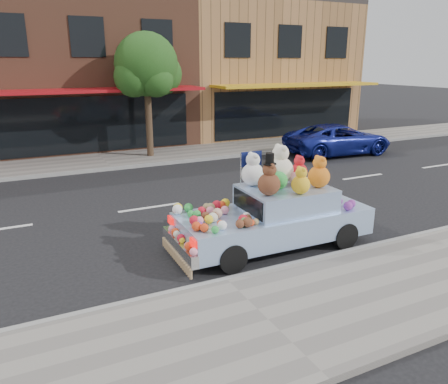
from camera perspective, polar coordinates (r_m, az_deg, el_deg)
ground at (r=12.71m, az=-9.71°, el=-2.03°), size 120.00×120.00×0.00m
near_sidewalk at (r=7.24m, az=5.78°, el=-16.61°), size 60.00×3.00×0.12m
far_sidewalk at (r=18.82m, az=-15.40°, el=3.91°), size 60.00×3.00×0.12m
near_kerb at (r=8.37m, az=0.30°, el=-11.57°), size 60.00×0.12×0.13m
far_kerb at (r=17.38m, az=-14.44°, el=2.97°), size 60.00×0.12×0.13m
storefront_mid at (r=23.81m, az=-18.71°, el=14.92°), size 10.00×9.80×7.30m
storefront_right at (r=27.06m, az=3.55°, el=15.84°), size 10.00×9.80×7.30m
street_tree at (r=18.92m, az=-10.06°, el=15.43°), size 3.00×2.70×5.22m
car_blue at (r=20.39m, az=14.69°, el=6.69°), size 5.00×2.52×1.36m
art_car at (r=9.80m, az=6.57°, el=-2.59°), size 4.51×1.84×2.25m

